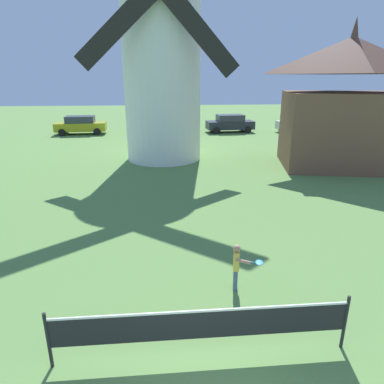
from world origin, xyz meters
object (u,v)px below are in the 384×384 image
at_px(tennis_net, 202,325).
at_px(windmill, 161,49).
at_px(chapel, 345,106).
at_px(player_far, 237,264).
at_px(parked_car_cream, 300,123).
at_px(parked_car_silver, 153,124).
at_px(parked_car_black, 230,123).
at_px(parked_car_red, 365,122).
at_px(parked_car_mustard, 81,125).

bearing_deg(tennis_net, windmill, 91.91).
bearing_deg(tennis_net, chapel, 54.91).
height_order(player_far, parked_car_cream, parked_car_cream).
height_order(player_far, chapel, chapel).
bearing_deg(parked_car_silver, tennis_net, -86.76).
bearing_deg(player_far, chapel, 53.74).
distance_m(parked_car_black, parked_car_red, 12.71).
bearing_deg(windmill, chapel, -15.66).
distance_m(tennis_net, parked_car_black, 26.37).
bearing_deg(parked_car_mustard, parked_car_cream, -1.66).
relative_size(tennis_net, chapel, 0.69).
bearing_deg(player_far, parked_car_red, 53.93).
relative_size(parked_car_silver, parked_car_black, 0.94).
distance_m(parked_car_mustard, parked_car_red, 25.94).
height_order(parked_car_cream, parked_car_red, same).
relative_size(player_far, parked_car_black, 0.26).
xyz_separation_m(windmill, parked_car_silver, (-0.92, 9.87, -5.42)).
xyz_separation_m(tennis_net, parked_car_mustard, (-7.71, 25.81, 0.12)).
bearing_deg(tennis_net, parked_car_mustard, 106.63).
bearing_deg(parked_car_mustard, parked_car_black, -0.09).
height_order(tennis_net, parked_car_silver, parked_car_silver).
bearing_deg(chapel, parked_car_black, 105.71).
height_order(parked_car_silver, chapel, chapel).
relative_size(windmill, tennis_net, 2.50).
bearing_deg(parked_car_cream, parked_car_red, 3.02).
bearing_deg(parked_car_red, parked_car_black, 179.05).
bearing_deg(parked_car_red, chapel, -125.90).
bearing_deg(windmill, parked_car_red, 27.79).
bearing_deg(windmill, parked_car_black, 59.09).
height_order(player_far, parked_car_black, parked_car_black).
distance_m(parked_car_silver, parked_car_black, 6.97).
xyz_separation_m(tennis_net, player_far, (1.05, 1.98, -0.04)).
bearing_deg(parked_car_silver, chapel, -49.96).
xyz_separation_m(parked_car_mustard, parked_car_red, (25.94, -0.23, -0.00)).
xyz_separation_m(parked_car_black, parked_car_red, (12.71, -0.21, -0.00)).
relative_size(player_far, chapel, 0.15).
relative_size(tennis_net, parked_car_black, 1.21).
xyz_separation_m(parked_car_silver, chapel, (10.57, -12.58, 2.47)).
xyz_separation_m(tennis_net, parked_car_silver, (-1.44, 25.56, 0.12)).
bearing_deg(parked_car_mustard, player_far, -69.83).
height_order(parked_car_red, chapel, chapel).
relative_size(parked_car_cream, chapel, 0.57).
distance_m(windmill, parked_car_mustard, 13.54).
distance_m(windmill, player_far, 14.89).
distance_m(parked_car_silver, parked_car_red, 19.68).
xyz_separation_m(parked_car_mustard, chapel, (16.83, -12.82, 2.47)).
bearing_deg(parked_car_black, parked_car_mustard, 179.91).
bearing_deg(tennis_net, parked_car_red, 54.51).
distance_m(parked_car_black, parked_car_cream, 6.36).
bearing_deg(player_far, parked_car_black, 79.35).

